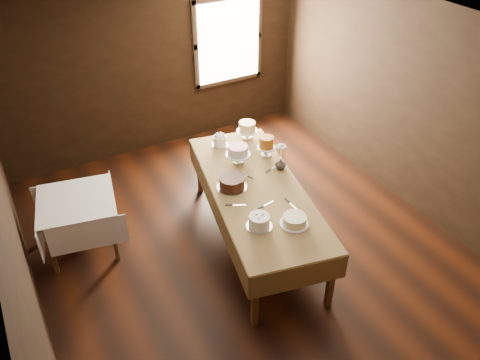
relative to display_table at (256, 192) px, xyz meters
name	(u,v)px	position (x,y,z in m)	size (l,w,h in m)	color
floor	(247,248)	(-0.17, -0.09, -0.78)	(5.00, 6.00, 0.01)	black
ceiling	(250,32)	(-0.17, -0.09, 2.02)	(5.00, 6.00, 0.01)	beige
wall_back	(154,66)	(-0.17, 2.91, 0.62)	(5.00, 0.02, 2.80)	black
wall_left	(12,227)	(-2.67, -0.09, 0.62)	(0.02, 6.00, 2.80)	black
wall_right	(412,107)	(2.33, -0.09, 0.62)	(0.02, 6.00, 2.80)	black
window	(229,41)	(1.13, 2.85, 0.82)	(1.10, 0.05, 1.30)	#FFEABF
display_table	(256,192)	(0.00, 0.00, 0.00)	(1.60, 2.90, 0.85)	#4A311A
side_table	(77,206)	(-1.97, 0.93, -0.11)	(1.06, 1.06, 0.76)	#4A311A
cake_meringue	(220,141)	(0.06, 1.10, 0.13)	(0.25, 0.25, 0.14)	silver
cake_speckled	(247,131)	(0.49, 1.10, 0.18)	(0.29, 0.29, 0.26)	white
cake_lattice	(238,155)	(0.08, 0.60, 0.17)	(0.33, 0.33, 0.24)	white
cake_caramel	(266,147)	(0.48, 0.57, 0.19)	(0.25, 0.25, 0.29)	white
cake_chocolate	(232,183)	(-0.26, 0.15, 0.13)	(0.37, 0.37, 0.14)	silver
cake_swirl	(259,222)	(-0.34, -0.64, 0.13)	(0.29, 0.29, 0.15)	silver
cake_cream	(294,220)	(0.02, -0.79, 0.12)	(0.32, 0.32, 0.11)	white
cake_server_a	(268,203)	(-0.04, -0.34, 0.07)	(0.24, 0.03, 0.01)	silver
cake_server_b	(293,206)	(0.19, -0.52, 0.07)	(0.24, 0.03, 0.01)	silver
cake_server_c	(243,174)	(0.00, 0.33, 0.07)	(0.24, 0.03, 0.01)	silver
cake_server_d	(274,167)	(0.42, 0.27, 0.07)	(0.24, 0.03, 0.01)	silver
cake_server_e	(239,205)	(-0.35, -0.20, 0.07)	(0.24, 0.03, 0.01)	silver
flower_vase	(280,164)	(0.48, 0.21, 0.14)	(0.14, 0.14, 0.14)	#2D2823
flower_bouquet	(281,151)	(0.48, 0.21, 0.33)	(0.14, 0.14, 0.20)	white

